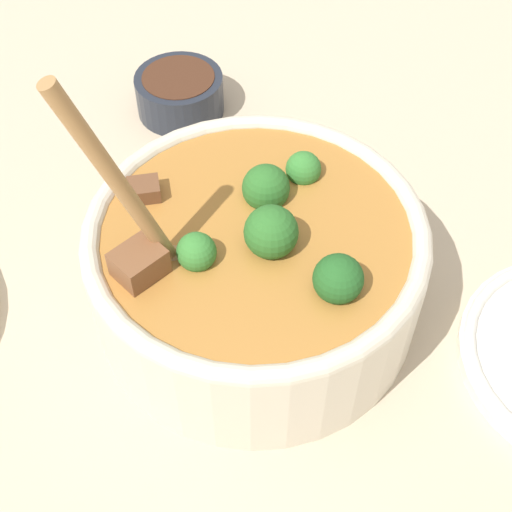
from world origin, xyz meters
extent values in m
plane|color=#C6B293|center=(0.00, 0.00, 0.00)|extent=(4.00, 4.00, 0.00)
cylinder|color=beige|center=(0.00, 0.00, 0.05)|extent=(0.27, 0.27, 0.10)
torus|color=beige|center=(0.00, 0.00, 0.10)|extent=(0.27, 0.27, 0.02)
cylinder|color=#B27533|center=(0.00, 0.00, 0.06)|extent=(0.24, 0.24, 0.07)
sphere|color=#2D6B28|center=(0.01, 0.04, 0.11)|extent=(0.04, 0.04, 0.04)
cylinder|color=#6B9956|center=(0.01, 0.04, 0.08)|extent=(0.01, 0.01, 0.02)
sphere|color=#2D6B28|center=(0.01, -0.01, 0.11)|extent=(0.04, 0.04, 0.04)
cylinder|color=#6B9956|center=(0.01, -0.01, 0.08)|extent=(0.01, 0.01, 0.02)
sphere|color=#235B23|center=(0.06, -0.05, 0.11)|extent=(0.04, 0.04, 0.04)
cylinder|color=#6B9956|center=(0.06, -0.05, 0.08)|extent=(0.01, 0.01, 0.02)
sphere|color=#387F33|center=(0.04, 0.06, 0.10)|extent=(0.03, 0.03, 0.03)
cylinder|color=#6B9956|center=(0.04, 0.06, 0.08)|extent=(0.01, 0.01, 0.01)
sphere|color=#387F33|center=(-0.04, -0.03, 0.11)|extent=(0.03, 0.03, 0.03)
cylinder|color=#6B9956|center=(-0.04, -0.03, 0.08)|extent=(0.01, 0.01, 0.01)
cube|color=brown|center=(-0.09, 0.03, 0.10)|extent=(0.03, 0.03, 0.02)
cube|color=brown|center=(-0.08, -0.04, 0.11)|extent=(0.05, 0.05, 0.03)
ellipsoid|color=#A87A47|center=(-0.06, -0.02, 0.09)|extent=(0.04, 0.03, 0.01)
cylinder|color=#A87A47|center=(-0.09, -0.03, 0.18)|extent=(0.07, 0.03, 0.18)
cylinder|color=#232833|center=(-0.09, 0.26, 0.02)|extent=(0.09, 0.09, 0.04)
cylinder|color=#472819|center=(-0.09, 0.26, 0.04)|extent=(0.08, 0.08, 0.02)
camera|label=1|loc=(0.01, -0.36, 0.50)|focal=50.00mm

